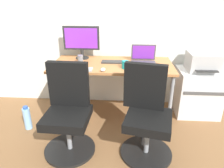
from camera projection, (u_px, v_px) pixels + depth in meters
ground_plane at (112, 114)px, 2.93m from camera, size 5.28×5.28×0.00m
back_wall at (114, 15)px, 2.81m from camera, size 4.40×0.04×2.60m
desk at (112, 69)px, 2.66m from camera, size 1.52×0.70×0.75m
office_chair_left at (68, 113)px, 2.14m from camera, size 0.54×0.54×0.94m
office_chair_right at (147, 116)px, 2.09m from camera, size 0.54×0.54×0.94m
side_cabinet at (197, 92)px, 2.87m from camera, size 0.57×0.50×0.63m
printer at (202, 62)px, 2.69m from camera, size 0.38×0.40×0.24m
water_bottle_on_floor at (27, 118)px, 2.57m from camera, size 0.09×0.09×0.31m
desktop_monitor at (81, 40)px, 2.75m from camera, size 0.48×0.18×0.43m
open_laptop at (143, 59)px, 2.63m from camera, size 0.31×0.26×0.23m
keyboard_by_monitor at (78, 69)px, 2.40m from camera, size 0.34×0.12×0.02m
keyboard_by_laptop at (115, 62)px, 2.67m from camera, size 0.34×0.12×0.02m
mouse_by_monitor at (103, 70)px, 2.37m from camera, size 0.06×0.10×0.03m
mouse_by_laptop at (156, 71)px, 2.34m from camera, size 0.06×0.10×0.03m
coffee_mug at (125, 65)px, 2.45m from camera, size 0.08×0.08×0.09m
pen_cup at (80, 59)px, 2.63m from camera, size 0.07×0.07×0.10m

